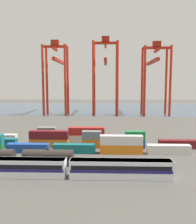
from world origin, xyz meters
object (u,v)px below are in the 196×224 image
(shipping_container_4, at_px, (28,148))
(gantry_crane_east, at_px, (155,70))
(passenger_train, at_px, (16,167))
(shipping_container_24, at_px, (47,138))
(gantry_crane_central, at_px, (105,69))
(shipping_container_13, at_px, (49,143))
(shipping_container_28, at_px, (127,139))
(gantry_crane_west, at_px, (57,70))

(shipping_container_4, xyz_separation_m, gantry_crane_east, (53.95, 92.25, 27.43))
(passenger_train, relative_size, shipping_container_4, 5.46)
(shipping_container_24, bearing_deg, gantry_crane_central, 76.15)
(shipping_container_13, relative_size, shipping_container_24, 2.00)
(gantry_crane_central, bearing_deg, passenger_train, -99.54)
(shipping_container_13, bearing_deg, gantry_crane_central, 78.58)
(shipping_container_4, relative_size, shipping_container_24, 2.00)
(shipping_container_28, bearing_deg, shipping_container_13, -165.76)
(gantry_crane_west, relative_size, gantry_crane_east, 1.02)
(shipping_container_24, distance_m, gantry_crane_west, 85.07)
(passenger_train, relative_size, shipping_container_13, 5.46)
(gantry_crane_east, bearing_deg, shipping_container_24, -122.92)
(shipping_container_4, height_order, shipping_container_28, same)
(gantry_crane_west, bearing_deg, shipping_container_13, -80.16)
(passenger_train, relative_size, shipping_container_28, 10.94)
(passenger_train, height_order, gantry_crane_east, gantry_crane_east)
(shipping_container_13, xyz_separation_m, gantry_crane_east, (49.30, 85.94, 27.43))
(shipping_container_13, bearing_deg, gantry_crane_east, 60.16)
(passenger_train, xyz_separation_m, gantry_crane_central, (18.48, 109.93, 27.59))
(shipping_container_24, xyz_separation_m, gantry_crane_east, (51.55, 79.63, 27.43))
(passenger_train, height_order, gantry_crane_central, gantry_crane_central)
(shipping_container_24, bearing_deg, gantry_crane_east, 57.08)
(gantry_crane_west, distance_m, gantry_crane_central, 32.10)
(passenger_train, bearing_deg, shipping_container_28, 49.88)
(shipping_container_24, xyz_separation_m, gantry_crane_central, (19.46, 78.91, 28.44))
(passenger_train, xyz_separation_m, shipping_container_24, (-0.98, 31.01, -0.84))
(passenger_train, bearing_deg, shipping_container_24, 91.81)
(gantry_crane_central, bearing_deg, shipping_container_24, -103.85)
(gantry_crane_west, bearing_deg, shipping_container_28, -63.41)
(passenger_train, height_order, shipping_container_28, passenger_train)
(shipping_container_4, bearing_deg, shipping_container_24, 79.22)
(shipping_container_4, xyz_separation_m, shipping_container_28, (29.51, 12.62, 0.00))
(shipping_container_13, xyz_separation_m, shipping_container_24, (-2.25, 6.31, 0.00))
(shipping_container_4, relative_size, gantry_crane_east, 0.26)
(passenger_train, height_order, shipping_container_24, passenger_train)
(shipping_container_13, distance_m, gantry_crane_west, 91.32)
(shipping_container_13, relative_size, gantry_crane_west, 0.25)
(gantry_crane_east, bearing_deg, passenger_train, -114.56)
(passenger_train, bearing_deg, gantry_crane_west, 97.02)
(shipping_container_28, height_order, gantry_crane_west, gantry_crane_west)
(gantry_crane_west, relative_size, gantry_crane_central, 0.96)
(shipping_container_13, xyz_separation_m, gantry_crane_west, (-14.87, 85.70, 27.83))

